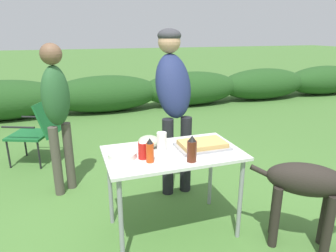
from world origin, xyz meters
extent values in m
plane|color=#477533|center=(0.00, 0.00, 0.00)|extent=(60.00, 60.00, 0.00)
ellipsoid|color=#234C1E|center=(-2.00, 4.34, 0.39)|extent=(2.40, 0.90, 0.78)
ellipsoid|color=#234C1E|center=(0.00, 4.34, 0.39)|extent=(2.40, 0.90, 0.78)
ellipsoid|color=#234C1E|center=(2.00, 4.34, 0.39)|extent=(2.40, 0.90, 0.78)
ellipsoid|color=#234C1E|center=(4.00, 4.34, 0.39)|extent=(2.40, 0.90, 0.78)
ellipsoid|color=#234C1E|center=(6.00, 4.34, 0.39)|extent=(2.40, 0.90, 0.78)
cube|color=silver|center=(0.00, 0.00, 0.73)|extent=(1.10, 0.64, 0.02)
cylinder|color=gray|center=(-0.49, -0.27, 0.36)|extent=(0.04, 0.04, 0.71)
cylinder|color=gray|center=(0.49, -0.27, 0.36)|extent=(0.04, 0.04, 0.71)
cylinder|color=gray|center=(-0.49, 0.27, 0.36)|extent=(0.04, 0.04, 0.71)
cylinder|color=gray|center=(0.49, 0.27, 0.36)|extent=(0.04, 0.04, 0.71)
cube|color=#9E9EA3|center=(0.26, 0.00, 0.75)|extent=(0.43, 0.27, 0.02)
cube|color=tan|center=(0.26, 0.00, 0.78)|extent=(0.38, 0.24, 0.04)
cylinder|color=white|center=(-0.41, 0.01, 0.76)|extent=(0.22, 0.22, 0.04)
ellipsoid|color=#ADBC99|center=(-0.16, 0.16, 0.79)|extent=(0.19, 0.19, 0.10)
cylinder|color=white|center=(-0.08, 0.05, 0.82)|extent=(0.08, 0.08, 0.15)
cylinder|color=red|center=(-0.26, -0.05, 0.80)|extent=(0.08, 0.08, 0.13)
cone|color=white|center=(-0.26, -0.05, 0.89)|extent=(0.07, 0.07, 0.04)
cylinder|color=#CC4214|center=(-0.23, -0.13, 0.81)|extent=(0.06, 0.06, 0.15)
cone|color=black|center=(-0.23, -0.13, 0.91)|extent=(0.05, 0.05, 0.04)
cylinder|color=#562314|center=(0.07, -0.22, 0.82)|extent=(0.07, 0.07, 0.16)
cone|color=black|center=(0.07, -0.22, 0.92)|extent=(0.06, 0.06, 0.05)
cylinder|color=black|center=(0.16, 0.61, 0.42)|extent=(0.12, 0.12, 0.83)
cylinder|color=black|center=(0.36, 0.61, 0.42)|extent=(0.12, 0.12, 0.83)
ellipsoid|color=navy|center=(0.26, 0.74, 1.14)|extent=(0.37, 0.50, 0.72)
sphere|color=tan|center=(0.26, 0.86, 1.57)|extent=(0.23, 0.23, 0.23)
ellipsoid|color=#333338|center=(0.26, 0.86, 1.63)|extent=(0.24, 0.24, 0.14)
cylinder|color=#4C473D|center=(-0.94, 0.96, 0.38)|extent=(0.10, 0.10, 0.75)
cylinder|color=#4C473D|center=(-0.82, 1.07, 0.38)|extent=(0.10, 0.10, 0.75)
ellipsoid|color=#28562D|center=(-0.88, 1.02, 1.06)|extent=(0.37, 0.36, 0.61)
sphere|color=brown|center=(-0.88, 1.02, 1.47)|extent=(0.21, 0.21, 0.21)
cylinder|color=#28231E|center=(0.80, -0.32, 0.26)|extent=(0.07, 0.07, 0.52)
cylinder|color=#28231E|center=(0.70, -0.46, 0.26)|extent=(0.07, 0.07, 0.52)
cylinder|color=#28231E|center=(1.10, -0.56, 0.26)|extent=(0.07, 0.07, 0.52)
cylinder|color=#28231E|center=(1.00, -0.69, 0.26)|extent=(0.07, 0.07, 0.52)
ellipsoid|color=#28231E|center=(0.90, -0.51, 0.59)|extent=(0.62, 0.56, 0.26)
cylinder|color=#28231E|center=(0.64, -0.30, 0.60)|extent=(0.17, 0.15, 0.10)
cube|color=#19602D|center=(-1.29, 1.95, 0.39)|extent=(0.60, 0.60, 0.03)
cube|color=#19602D|center=(-1.03, 1.84, 0.61)|extent=(0.33, 0.49, 0.44)
cylinder|color=black|center=(-1.18, 1.69, 0.19)|extent=(0.02, 0.02, 0.38)
cylinder|color=black|center=(-1.03, 2.06, 0.19)|extent=(0.02, 0.02, 0.38)
cylinder|color=black|center=(-1.55, 1.84, 0.19)|extent=(0.02, 0.02, 0.38)
cylinder|color=black|center=(-1.40, 2.21, 0.19)|extent=(0.02, 0.02, 0.38)
cylinder|color=black|center=(-1.38, 1.74, 0.56)|extent=(0.39, 0.18, 0.02)
cylinder|color=black|center=(-1.20, 2.16, 0.56)|extent=(0.39, 0.18, 0.02)
camera|label=1|loc=(-0.76, -2.12, 1.67)|focal=32.00mm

